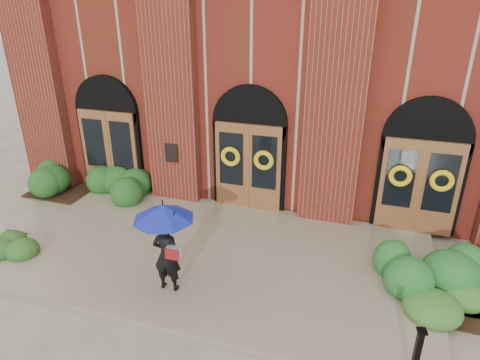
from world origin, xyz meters
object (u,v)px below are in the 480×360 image
at_px(metal_post, 417,355).
at_px(hedge_wall_left, 85,182).
at_px(man_with_umbrella, 165,231).
at_px(hedge_wall_right, 460,276).

bearing_deg(metal_post, hedge_wall_left, 154.41).
bearing_deg(man_with_umbrella, hedge_wall_left, -41.28).
distance_m(man_with_umbrella, metal_post, 4.97).
bearing_deg(hedge_wall_left, man_with_umbrella, -37.43).
distance_m(man_with_umbrella, hedge_wall_left, 6.01).
xyz_separation_m(hedge_wall_left, hedge_wall_right, (10.56, -1.70, -0.00)).
xyz_separation_m(metal_post, hedge_wall_right, (1.06, 2.85, -0.28)).
xyz_separation_m(metal_post, hedge_wall_left, (-9.50, 4.55, -0.28)).
relative_size(metal_post, hedge_wall_right, 0.32).
distance_m(metal_post, hedge_wall_right, 3.05).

